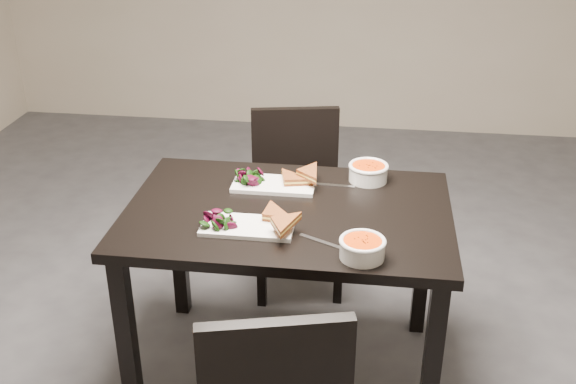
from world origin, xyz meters
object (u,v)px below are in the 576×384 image
Objects in this scene: soup_bowl_near at (362,247)px; table at (288,232)px; chair_far at (297,188)px; plate_far at (274,185)px; plate_near at (248,227)px; soup_bowl_far at (368,171)px.

table is at bearing 132.99° from soup_bowl_near.
chair_far is 0.61m from plate_far.
soup_bowl_near is at bearing -53.16° from plate_far.
chair_far is at bearing 108.22° from soup_bowl_near.
chair_far is at bearing 87.29° from plate_far.
chair_far is 0.93m from plate_near.
plate_far is (-0.08, 0.18, 0.11)m from table.
table is 0.44m from soup_bowl_near.
soup_bowl_far is (0.29, 0.29, 0.14)m from table.
table is 0.43m from soup_bowl_far.
soup_bowl_near is 0.59m from soup_bowl_far.
chair_far is (-0.05, 0.72, -0.17)m from table.
chair_far is 2.63× the size of plate_far.
table is 0.74m from chair_far.
soup_bowl_near is (0.28, -0.30, 0.14)m from table.
soup_bowl_far reaches higher than table.
soup_bowl_near is at bearing -47.01° from table.
soup_bowl_near reaches higher than plate_far.
soup_bowl_far is at bearing 45.07° from table.
soup_bowl_near is (0.34, -1.02, 0.30)m from chair_far.
table is 0.22m from plate_far.
chair_far reaches higher than plate_near.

